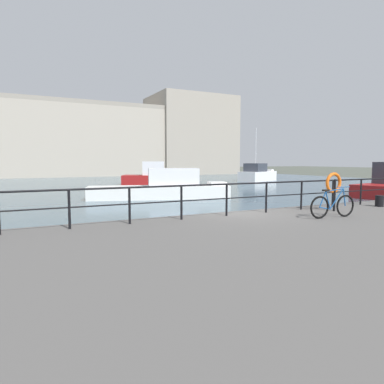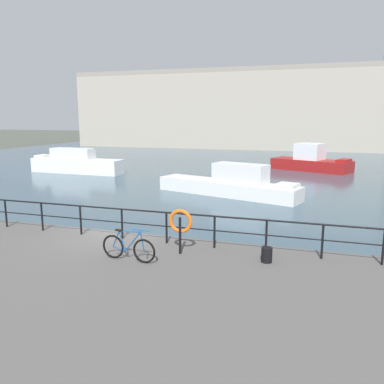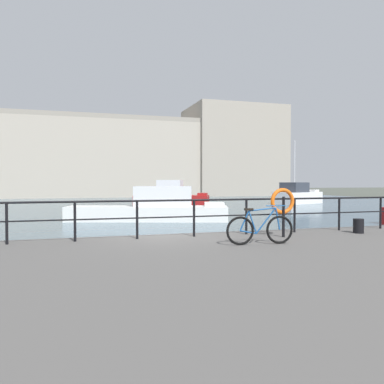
{
  "view_description": "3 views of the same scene",
  "coord_description": "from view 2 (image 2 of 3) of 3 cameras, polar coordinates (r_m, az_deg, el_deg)",
  "views": [
    {
      "loc": [
        -6.99,
        -10.33,
        2.62
      ],
      "look_at": [
        -0.03,
        3.46,
        1.22
      ],
      "focal_mm": 32.33,
      "sensor_mm": 36.0,
      "label": 1
    },
    {
      "loc": [
        6.96,
        -12.43,
        4.94
      ],
      "look_at": [
        1.88,
        3.76,
        1.7
      ],
      "focal_mm": 36.5,
      "sensor_mm": 36.0,
      "label": 2
    },
    {
      "loc": [
        -2.55,
        -11.49,
        2.39
      ],
      "look_at": [
        2.17,
        4.09,
        1.96
      ],
      "focal_mm": 36.64,
      "sensor_mm": 36.0,
      "label": 3
    }
  ],
  "objects": [
    {
      "name": "moored_harbor_tender",
      "position": [
        38.63,
        17.02,
        4.34
      ],
      "size": [
        7.68,
        5.26,
        2.55
      ],
      "rotation": [
        0.0,
        0.0,
        -0.41
      ],
      "color": "maroon",
      "rests_on": "water_basin"
    },
    {
      "name": "harbor_building",
      "position": [
        65.55,
        17.24,
        11.58
      ],
      "size": [
        64.91,
        12.64,
        15.35
      ],
      "color": "#A89E8E",
      "rests_on": "ground_plane"
    },
    {
      "name": "moored_blue_motorboat",
      "position": [
        25.05,
        5.74,
        1.12
      ],
      "size": [
        9.75,
        4.63,
        2.1
      ],
      "rotation": [
        0.0,
        0.0,
        -0.3
      ],
      "color": "white",
      "rests_on": "water_basin"
    },
    {
      "name": "parked_bicycle",
      "position": [
        11.66,
        -9.3,
        -8.06
      ],
      "size": [
        1.77,
        0.21,
        0.98
      ],
      "rotation": [
        0.0,
        0.0,
        -0.09
      ],
      "color": "black",
      "rests_on": "quay_promenade"
    },
    {
      "name": "mooring_bollard",
      "position": [
        11.65,
        10.87,
        -9.0
      ],
      "size": [
        0.32,
        0.32,
        0.44
      ],
      "primitive_type": "cylinder",
      "color": "black",
      "rests_on": "quay_promenade"
    },
    {
      "name": "life_ring_stand",
      "position": [
        11.96,
        -1.69,
        -4.49
      ],
      "size": [
        0.75,
        0.16,
        1.4
      ],
      "color": "black",
      "rests_on": "quay_promenade"
    },
    {
      "name": "quay_railing",
      "position": [
        14.04,
        -13.2,
        -3.45
      ],
      "size": [
        21.43,
        0.07,
        1.08
      ],
      "color": "black",
      "rests_on": "quay_promenade"
    },
    {
      "name": "moored_red_daysailer",
      "position": [
        36.9,
        -16.62,
        4.06
      ],
      "size": [
        8.78,
        2.06,
        2.22
      ],
      "rotation": [
        0.0,
        0.0,
        3.11
      ],
      "color": "white",
      "rests_on": "water_basin"
    },
    {
      "name": "water_basin",
      "position": [
        43.47,
        8.13,
        4.2
      ],
      "size": [
        80.0,
        60.0,
        0.01
      ],
      "primitive_type": "cube",
      "color": "#385160",
      "rests_on": "ground_plane"
    },
    {
      "name": "ground_plane",
      "position": [
        15.08,
        -11.29,
        -8.52
      ],
      "size": [
        240.0,
        240.0,
        0.0
      ],
      "primitive_type": "plane",
      "color": "#4C5147"
    }
  ]
}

